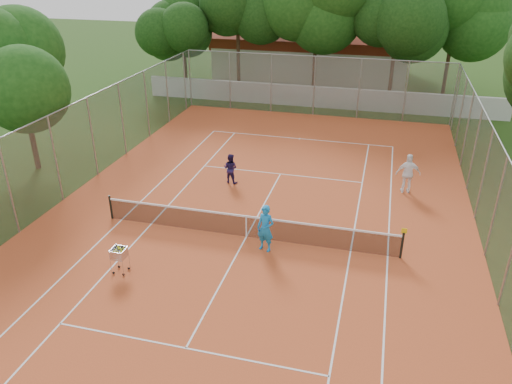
% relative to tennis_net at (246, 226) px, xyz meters
% --- Properties ---
extents(ground, '(120.00, 120.00, 0.00)m').
position_rel_tennis_net_xyz_m(ground, '(0.00, 0.00, -0.51)').
color(ground, '#1C360E').
rests_on(ground, ground).
extents(court_pad, '(18.00, 34.00, 0.02)m').
position_rel_tennis_net_xyz_m(court_pad, '(0.00, 0.00, -0.50)').
color(court_pad, '#C04F25').
rests_on(court_pad, ground).
extents(court_lines, '(10.98, 23.78, 0.01)m').
position_rel_tennis_net_xyz_m(court_lines, '(0.00, 0.00, -0.49)').
color(court_lines, white).
rests_on(court_lines, court_pad).
extents(tennis_net, '(11.88, 0.10, 0.98)m').
position_rel_tennis_net_xyz_m(tennis_net, '(0.00, 0.00, 0.00)').
color(tennis_net, black).
rests_on(tennis_net, court_pad).
extents(perimeter_fence, '(18.00, 34.00, 4.00)m').
position_rel_tennis_net_xyz_m(perimeter_fence, '(0.00, 0.00, 1.49)').
color(perimeter_fence, slate).
rests_on(perimeter_fence, ground).
extents(boundary_wall, '(26.00, 0.30, 1.50)m').
position_rel_tennis_net_xyz_m(boundary_wall, '(0.00, 19.00, 0.24)').
color(boundary_wall, silver).
rests_on(boundary_wall, ground).
extents(clubhouse, '(16.40, 9.00, 4.40)m').
position_rel_tennis_net_xyz_m(clubhouse, '(-2.00, 29.00, 1.69)').
color(clubhouse, beige).
rests_on(clubhouse, ground).
extents(tropical_trees, '(29.00, 19.00, 10.00)m').
position_rel_tennis_net_xyz_m(tropical_trees, '(0.00, 22.00, 4.49)').
color(tropical_trees, black).
rests_on(tropical_trees, ground).
extents(player_near, '(0.77, 0.61, 1.86)m').
position_rel_tennis_net_xyz_m(player_near, '(0.95, -0.72, 0.44)').
color(player_near, '#1781CB').
rests_on(player_near, court_pad).
extents(player_far_left, '(0.80, 0.67, 1.48)m').
position_rel_tennis_net_xyz_m(player_far_left, '(-2.15, 4.79, 0.25)').
color(player_far_left, '#22184A').
rests_on(player_far_left, court_pad).
extents(player_far_right, '(1.16, 0.59, 1.90)m').
position_rel_tennis_net_xyz_m(player_far_right, '(6.16, 5.84, 0.46)').
color(player_far_right, white).
rests_on(player_far_right, court_pad).
extents(ball_hopper, '(0.52, 0.52, 1.06)m').
position_rel_tennis_net_xyz_m(ball_hopper, '(-3.64, -3.46, 0.04)').
color(ball_hopper, '#B1B1B8').
rests_on(ball_hopper, court_pad).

